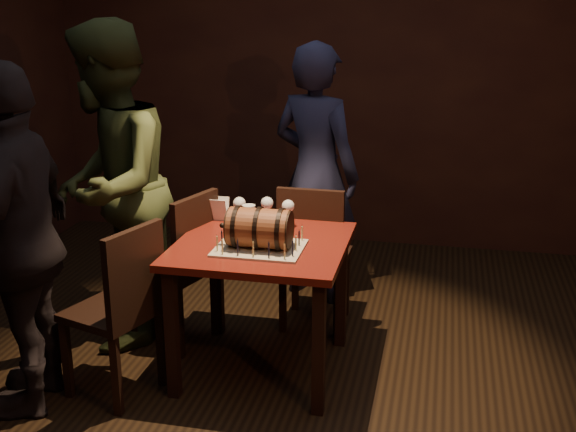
{
  "coord_description": "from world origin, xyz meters",
  "views": [
    {
      "loc": [
        0.75,
        -3.32,
        2.02
      ],
      "look_at": [
        0.01,
        0.05,
        0.95
      ],
      "focal_mm": 45.0,
      "sensor_mm": 36.0,
      "label": 1
    }
  ],
  "objects_px": {
    "wine_glass_mid": "(267,204)",
    "person_back": "(316,173)",
    "wine_glass_left": "(239,205)",
    "chair_left_rear": "(183,261)",
    "pub_table": "(262,261)",
    "chair_left_front": "(122,303)",
    "wine_glass_right": "(288,207)",
    "barrel_cake": "(259,228)",
    "pint_of_ale": "(249,219)",
    "person_left_rear": "(110,187)",
    "chair_back": "(313,250)",
    "person_left_front": "(21,241)"
  },
  "relations": [
    {
      "from": "chair_back",
      "to": "chair_left_rear",
      "type": "bearing_deg",
      "value": -153.65
    },
    {
      "from": "wine_glass_left",
      "to": "person_left_front",
      "type": "relative_size",
      "value": 0.09
    },
    {
      "from": "chair_left_front",
      "to": "person_back",
      "type": "relative_size",
      "value": 0.54
    },
    {
      "from": "wine_glass_mid",
      "to": "pint_of_ale",
      "type": "bearing_deg",
      "value": -114.47
    },
    {
      "from": "pint_of_ale",
      "to": "chair_left_front",
      "type": "xyz_separation_m",
      "value": [
        -0.51,
        -0.59,
        -0.3
      ]
    },
    {
      "from": "wine_glass_left",
      "to": "chair_left_rear",
      "type": "height_order",
      "value": "chair_left_rear"
    },
    {
      "from": "barrel_cake",
      "to": "wine_glass_mid",
      "type": "distance_m",
      "value": 0.43
    },
    {
      "from": "barrel_cake",
      "to": "chair_back",
      "type": "relative_size",
      "value": 0.41
    },
    {
      "from": "pub_table",
      "to": "wine_glass_right",
      "type": "distance_m",
      "value": 0.37
    },
    {
      "from": "pint_of_ale",
      "to": "chair_left_front",
      "type": "distance_m",
      "value": 0.83
    },
    {
      "from": "pub_table",
      "to": "pint_of_ale",
      "type": "height_order",
      "value": "pint_of_ale"
    },
    {
      "from": "wine_glass_mid",
      "to": "person_left_front",
      "type": "bearing_deg",
      "value": -138.7
    },
    {
      "from": "wine_glass_right",
      "to": "chair_left_rear",
      "type": "xyz_separation_m",
      "value": [
        -0.61,
        -0.07,
        -0.35
      ]
    },
    {
      "from": "wine_glass_mid",
      "to": "wine_glass_right",
      "type": "relative_size",
      "value": 1.0
    },
    {
      "from": "chair_left_front",
      "to": "chair_left_rear",
      "type": "bearing_deg",
      "value": 81.55
    },
    {
      "from": "pub_table",
      "to": "wine_glass_right",
      "type": "xyz_separation_m",
      "value": [
        0.08,
        0.28,
        0.23
      ]
    },
    {
      "from": "person_left_rear",
      "to": "pint_of_ale",
      "type": "bearing_deg",
      "value": 76.05
    },
    {
      "from": "wine_glass_left",
      "to": "pint_of_ale",
      "type": "xyz_separation_m",
      "value": [
        0.09,
        -0.11,
        -0.05
      ]
    },
    {
      "from": "chair_left_rear",
      "to": "wine_glass_right",
      "type": "bearing_deg",
      "value": 6.56
    },
    {
      "from": "barrel_cake",
      "to": "chair_left_front",
      "type": "relative_size",
      "value": 0.41
    },
    {
      "from": "wine_glass_left",
      "to": "chair_left_front",
      "type": "bearing_deg",
      "value": -121.24
    },
    {
      "from": "chair_back",
      "to": "chair_left_front",
      "type": "height_order",
      "value": "same"
    },
    {
      "from": "person_back",
      "to": "person_left_front",
      "type": "relative_size",
      "value": 1.0
    },
    {
      "from": "wine_glass_left",
      "to": "chair_left_front",
      "type": "relative_size",
      "value": 0.17
    },
    {
      "from": "wine_glass_mid",
      "to": "person_back",
      "type": "bearing_deg",
      "value": 79.89
    },
    {
      "from": "wine_glass_mid",
      "to": "chair_left_front",
      "type": "height_order",
      "value": "chair_left_front"
    },
    {
      "from": "pub_table",
      "to": "wine_glass_right",
      "type": "height_order",
      "value": "wine_glass_right"
    },
    {
      "from": "pint_of_ale",
      "to": "pub_table",
      "type": "bearing_deg",
      "value": -55.41
    },
    {
      "from": "pub_table",
      "to": "chair_left_front",
      "type": "distance_m",
      "value": 0.76
    },
    {
      "from": "pint_of_ale",
      "to": "person_back",
      "type": "bearing_deg",
      "value": 77.48
    },
    {
      "from": "barrel_cake",
      "to": "wine_glass_left",
      "type": "xyz_separation_m",
      "value": [
        -0.22,
        0.39,
        0.0
      ]
    },
    {
      "from": "wine_glass_left",
      "to": "barrel_cake",
      "type": "bearing_deg",
      "value": -60.63
    },
    {
      "from": "person_left_rear",
      "to": "chair_left_front",
      "type": "bearing_deg",
      "value": 16.29
    },
    {
      "from": "barrel_cake",
      "to": "person_left_rear",
      "type": "relative_size",
      "value": 0.2
    },
    {
      "from": "chair_back",
      "to": "person_left_front",
      "type": "xyz_separation_m",
      "value": [
        -1.23,
        -1.13,
        0.35
      ]
    },
    {
      "from": "barrel_cake",
      "to": "pint_of_ale",
      "type": "relative_size",
      "value": 2.51
    },
    {
      "from": "chair_left_front",
      "to": "person_back",
      "type": "xyz_separation_m",
      "value": [
        0.71,
        1.52,
        0.35
      ]
    },
    {
      "from": "pub_table",
      "to": "wine_glass_left",
      "type": "bearing_deg",
      "value": 126.05
    },
    {
      "from": "pub_table",
      "to": "chair_left_front",
      "type": "height_order",
      "value": "chair_left_front"
    },
    {
      "from": "wine_glass_right",
      "to": "person_left_rear",
      "type": "distance_m",
      "value": 1.04
    },
    {
      "from": "wine_glass_left",
      "to": "chair_back",
      "type": "height_order",
      "value": "chair_back"
    },
    {
      "from": "barrel_cake",
      "to": "chair_left_rear",
      "type": "bearing_deg",
      "value": 149.6
    },
    {
      "from": "barrel_cake",
      "to": "person_left_rear",
      "type": "bearing_deg",
      "value": 162.51
    },
    {
      "from": "chair_left_rear",
      "to": "pint_of_ale",
      "type": "bearing_deg",
      "value": -5.91
    },
    {
      "from": "wine_glass_mid",
      "to": "chair_left_front",
      "type": "distance_m",
      "value": 0.99
    },
    {
      "from": "person_left_front",
      "to": "chair_left_front",
      "type": "bearing_deg",
      "value": 99.57
    },
    {
      "from": "pint_of_ale",
      "to": "person_left_front",
      "type": "height_order",
      "value": "person_left_front"
    },
    {
      "from": "wine_glass_mid",
      "to": "chair_back",
      "type": "relative_size",
      "value": 0.17
    },
    {
      "from": "wine_glass_left",
      "to": "person_back",
      "type": "height_order",
      "value": "person_back"
    },
    {
      "from": "wine_glass_right",
      "to": "barrel_cake",
      "type": "bearing_deg",
      "value": -99.52
    }
  ]
}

